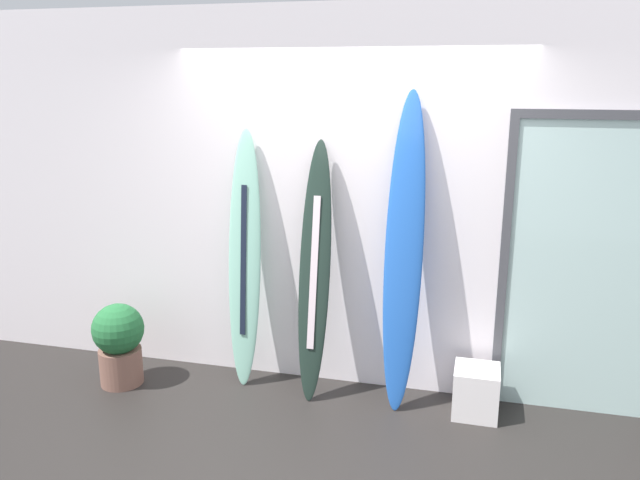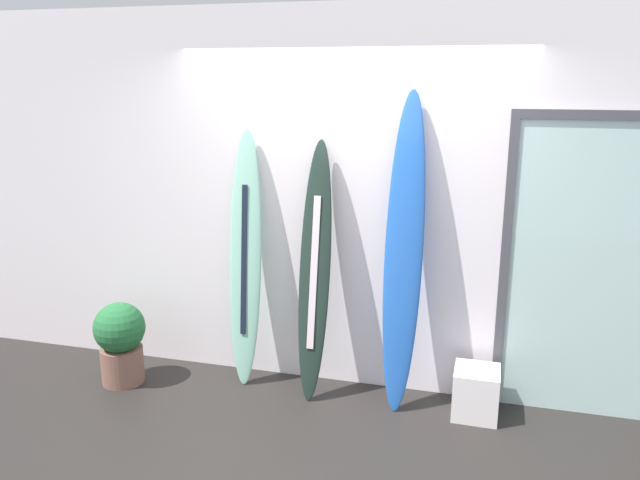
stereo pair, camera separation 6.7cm
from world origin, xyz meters
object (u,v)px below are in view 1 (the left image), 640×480
object	(u,v)px
surfboard_seafoam	(245,263)
surfboard_cobalt	(404,256)
potted_plant	(119,341)
surfboard_charcoal	(315,273)
glass_door	(583,264)
display_block_left	(476,391)

from	to	relation	value
surfboard_seafoam	surfboard_cobalt	distance (m)	1.20
potted_plant	surfboard_cobalt	bearing A→B (deg)	6.80
surfboard_cobalt	potted_plant	distance (m)	2.26
surfboard_cobalt	surfboard_seafoam	bearing A→B (deg)	177.69
surfboard_charcoal	glass_door	xyz separation A→B (m)	(1.82, 0.20, 0.14)
surfboard_charcoal	display_block_left	size ratio (longest dim) A/B	5.41
surfboard_seafoam	glass_door	distance (m)	2.38
surfboard_charcoal	surfboard_cobalt	distance (m)	0.65
surfboard_charcoal	glass_door	distance (m)	1.84
surfboard_charcoal	potted_plant	bearing A→B (deg)	-170.94
surfboard_cobalt	glass_door	distance (m)	1.20
display_block_left	glass_door	xyz separation A→B (m)	(0.64, 0.24, 0.91)
glass_door	potted_plant	world-z (taller)	glass_door
display_block_left	glass_door	size ratio (longest dim) A/B	0.17
surfboard_seafoam	potted_plant	distance (m)	1.15
display_block_left	potted_plant	bearing A→B (deg)	-175.72
surfboard_seafoam	glass_door	bearing A→B (deg)	3.30
potted_plant	display_block_left	bearing A→B (deg)	4.28
display_block_left	potted_plant	size ratio (longest dim) A/B	0.54
surfboard_cobalt	potted_plant	world-z (taller)	surfboard_cobalt
potted_plant	glass_door	bearing A→B (deg)	7.54
surfboard_charcoal	display_block_left	xyz separation A→B (m)	(1.17, -0.04, -0.77)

